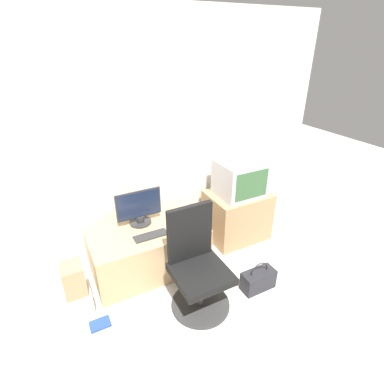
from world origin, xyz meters
TOP-DOWN VIEW (x-y plane):
  - ground_plane at (0.00, 0.00)m, footprint 12.00×12.00m
  - wall_back at (0.00, 1.32)m, footprint 4.40×0.05m
  - desk at (-0.27, 0.86)m, footprint 1.20×0.65m
  - side_stand at (0.93, 0.94)m, footprint 0.72×0.55m
  - main_monitor at (-0.29, 1.03)m, footprint 0.49×0.24m
  - keyboard at (-0.28, 0.74)m, footprint 0.34×0.12m
  - mouse at (-0.03, 0.72)m, footprint 0.06×0.04m
  - crt_tv at (0.92, 0.92)m, footprint 0.53×0.45m
  - office_chair at (-0.03, 0.21)m, footprint 0.56×0.56m
  - cardboard_box_lower at (-1.06, 0.61)m, footprint 0.24×0.23m
  - cardboard_box_upper at (-1.06, 0.61)m, footprint 0.19×0.22m
  - handbag at (0.60, 0.07)m, footprint 0.35×0.16m
  - book at (-0.93, 0.36)m, footprint 0.18×0.12m

SIDE VIEW (x-z plane):
  - ground_plane at x=0.00m, z-range 0.00..0.00m
  - book at x=-0.93m, z-range 0.00..0.02m
  - handbag at x=0.60m, z-range -0.05..0.27m
  - cardboard_box_lower at x=-1.06m, z-range 0.00..0.24m
  - desk at x=-0.27m, z-range 0.00..0.51m
  - side_stand at x=0.93m, z-range 0.00..0.62m
  - cardboard_box_upper at x=-1.06m, z-range 0.24..0.54m
  - office_chair at x=-0.03m, z-range -0.10..0.89m
  - keyboard at x=-0.28m, z-range 0.51..0.52m
  - mouse at x=-0.03m, z-range 0.51..0.54m
  - main_monitor at x=-0.29m, z-range 0.50..0.88m
  - crt_tv at x=0.92m, z-range 0.62..1.04m
  - wall_back at x=0.00m, z-range 0.00..2.60m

